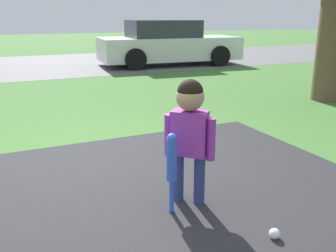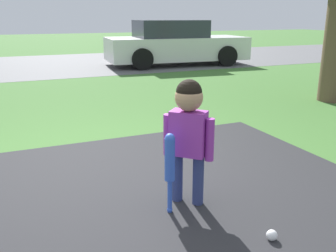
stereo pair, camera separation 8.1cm
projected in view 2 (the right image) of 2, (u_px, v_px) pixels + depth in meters
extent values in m
plane|color=#3D6B2D|center=(98.00, 174.00, 3.63)|extent=(60.00, 60.00, 0.00)
cube|color=#59595B|center=(30.00, 65.00, 11.49)|extent=(40.00, 6.00, 0.01)
cylinder|color=navy|center=(177.00, 177.00, 3.06)|extent=(0.09, 0.09, 0.42)
cylinder|color=navy|center=(198.00, 180.00, 3.00)|extent=(0.09, 0.09, 0.42)
cube|color=purple|center=(188.00, 133.00, 2.92)|extent=(0.31, 0.31, 0.36)
cylinder|color=purple|center=(168.00, 135.00, 2.99)|extent=(0.07, 0.07, 0.34)
cylinder|color=purple|center=(210.00, 140.00, 2.87)|extent=(0.07, 0.07, 0.34)
sphere|color=tan|center=(189.00, 97.00, 2.84)|extent=(0.22, 0.22, 0.22)
sphere|color=black|center=(189.00, 92.00, 2.83)|extent=(0.20, 0.20, 0.20)
sphere|color=blue|center=(170.00, 210.00, 2.92)|extent=(0.04, 0.04, 0.04)
cylinder|color=blue|center=(170.00, 196.00, 2.89)|extent=(0.04, 0.04, 0.27)
cylinder|color=blue|center=(170.00, 159.00, 2.80)|extent=(0.08, 0.08, 0.34)
sphere|color=blue|center=(170.00, 138.00, 2.76)|extent=(0.08, 0.08, 0.08)
sphere|color=white|center=(272.00, 235.00, 2.55)|extent=(0.08, 0.08, 0.08)
cube|color=silver|center=(176.00, 48.00, 11.55)|extent=(4.37, 2.06, 0.67)
cube|color=#2D333D|center=(170.00, 29.00, 11.32)|extent=(2.16, 1.66, 0.51)
cylinder|color=black|center=(204.00, 51.00, 12.78)|extent=(0.62, 0.23, 0.61)
cylinder|color=black|center=(227.00, 56.00, 11.23)|extent=(0.62, 0.23, 0.61)
cylinder|color=black|center=(129.00, 54.00, 11.99)|extent=(0.62, 0.23, 0.61)
cylinder|color=black|center=(142.00, 59.00, 10.43)|extent=(0.62, 0.23, 0.61)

